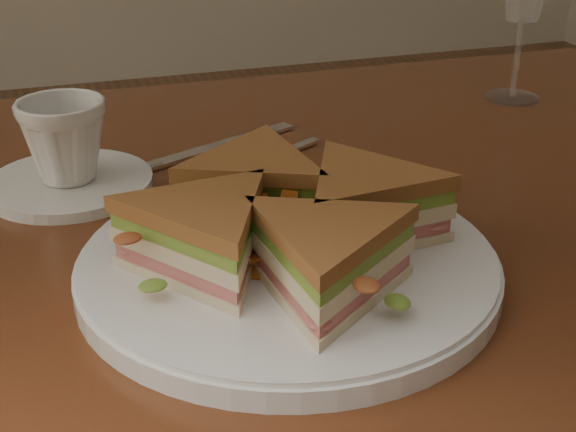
{
  "coord_description": "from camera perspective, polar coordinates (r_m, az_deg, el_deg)",
  "views": [
    {
      "loc": [
        -0.2,
        -0.59,
        1.05
      ],
      "look_at": [
        -0.05,
        -0.11,
        0.8
      ],
      "focal_mm": 50.0,
      "sensor_mm": 36.0,
      "label": 1
    }
  ],
  "objects": [
    {
      "name": "crisps_mound",
      "position": [
        0.57,
        0.0,
        -0.81
      ],
      "size": [
        0.09,
        0.09,
        0.05
      ],
      "primitive_type": null,
      "color": "#B95917",
      "rests_on": "plate"
    },
    {
      "name": "plate",
      "position": [
        0.59,
        0.0,
        -3.66
      ],
      "size": [
        0.31,
        0.31,
        0.02
      ],
      "primitive_type": "cylinder",
      "color": "white",
      "rests_on": "table"
    },
    {
      "name": "saucer",
      "position": [
        0.76,
        -15.24,
        2.23
      ],
      "size": [
        0.15,
        0.15,
        0.01
      ],
      "primitive_type": "cylinder",
      "color": "white",
      "rests_on": "table"
    },
    {
      "name": "table",
      "position": [
        0.74,
        1.05,
        -6.33
      ],
      "size": [
        1.2,
        0.8,
        0.75
      ],
      "color": "#3E1C0E",
      "rests_on": "ground"
    },
    {
      "name": "knife",
      "position": [
        0.82,
        -6.12,
        4.55
      ],
      "size": [
        0.2,
        0.1,
        0.0
      ],
      "rotation": [
        0.0,
        0.0,
        0.4
      ],
      "color": "silver",
      "rests_on": "table"
    },
    {
      "name": "coffee_cup",
      "position": [
        0.74,
        -15.61,
        5.19
      ],
      "size": [
        0.1,
        0.1,
        0.07
      ],
      "primitive_type": "imported",
      "rotation": [
        0.0,
        0.0,
        -0.39
      ],
      "color": "white",
      "rests_on": "saucer"
    },
    {
      "name": "spoon",
      "position": [
        0.75,
        -4.91,
        2.8
      ],
      "size": [
        0.17,
        0.1,
        0.01
      ],
      "rotation": [
        0.0,
        0.0,
        0.51
      ],
      "color": "silver",
      "rests_on": "table"
    },
    {
      "name": "sandwich_wedges",
      "position": [
        0.57,
        0.0,
        -0.45
      ],
      "size": [
        0.27,
        0.27,
        0.06
      ],
      "color": "beige",
      "rests_on": "plate"
    }
  ]
}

